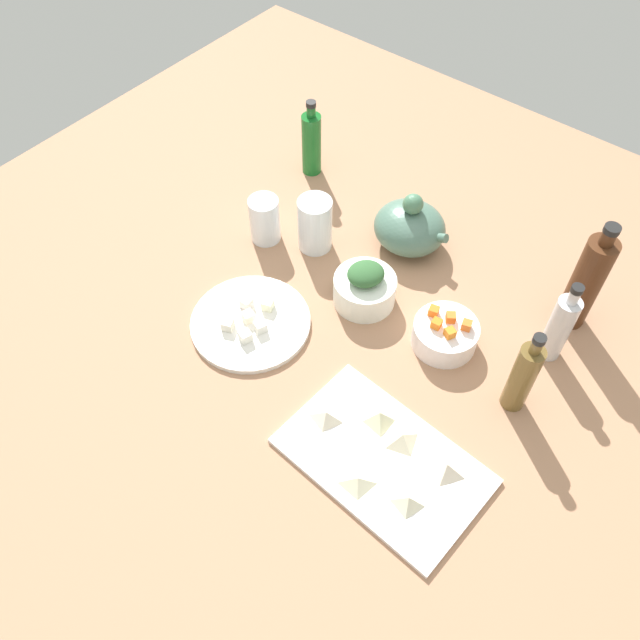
# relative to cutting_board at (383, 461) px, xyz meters

# --- Properties ---
(tabletop) EXTENTS (1.90, 1.90, 0.03)m
(tabletop) POSITION_rel_cutting_board_xyz_m (-0.26, 0.15, -0.02)
(tabletop) COLOR #A57656
(tabletop) RESTS_ON ground
(cutting_board) EXTENTS (0.36, 0.24, 0.01)m
(cutting_board) POSITION_rel_cutting_board_xyz_m (0.00, 0.00, 0.00)
(cutting_board) COLOR white
(cutting_board) RESTS_ON tabletop
(plate_tofu) EXTENTS (0.24, 0.24, 0.01)m
(plate_tofu) POSITION_rel_cutting_board_xyz_m (-0.39, 0.08, 0.00)
(plate_tofu) COLOR white
(plate_tofu) RESTS_ON tabletop
(bowl_greens) EXTENTS (0.13, 0.13, 0.06)m
(bowl_greens) POSITION_rel_cutting_board_xyz_m (-0.24, 0.27, 0.03)
(bowl_greens) COLOR white
(bowl_greens) RESTS_ON tabletop
(bowl_carrots) EXTENTS (0.13, 0.13, 0.05)m
(bowl_carrots) POSITION_rel_cutting_board_xyz_m (-0.06, 0.28, 0.02)
(bowl_carrots) COLOR white
(bowl_carrots) RESTS_ON tabletop
(teapot) EXTENTS (0.17, 0.15, 0.14)m
(teapot) POSITION_rel_cutting_board_xyz_m (-0.27, 0.47, 0.05)
(teapot) COLOR #4B6D5D
(teapot) RESTS_ON tabletop
(bottle_0) EXTENTS (0.06, 0.06, 0.26)m
(bottle_0) POSITION_rel_cutting_board_xyz_m (0.11, 0.50, 0.11)
(bottle_0) COLOR #4A2814
(bottle_0) RESTS_ON tabletop
(bottle_1) EXTENTS (0.05, 0.05, 0.20)m
(bottle_1) POSITION_rel_cutting_board_xyz_m (0.12, 0.39, 0.08)
(bottle_1) COLOR silver
(bottle_1) RESTS_ON tabletop
(bottle_2) EXTENTS (0.05, 0.05, 0.19)m
(bottle_2) POSITION_rel_cutting_board_xyz_m (-0.59, 0.53, 0.08)
(bottle_2) COLOR #196525
(bottle_2) RESTS_ON tabletop
(bottle_3) EXTENTS (0.04, 0.04, 0.20)m
(bottle_3) POSITION_rel_cutting_board_xyz_m (0.12, 0.25, 0.08)
(bottle_3) COLOR brown
(bottle_3) RESTS_ON tabletop
(drinking_glass_0) EXTENTS (0.07, 0.07, 0.11)m
(drinking_glass_0) POSITION_rel_cutting_board_xyz_m (-0.53, 0.28, 0.05)
(drinking_glass_0) COLOR white
(drinking_glass_0) RESTS_ON tabletop
(drinking_glass_1) EXTENTS (0.08, 0.08, 0.13)m
(drinking_glass_1) POSITION_rel_cutting_board_xyz_m (-0.43, 0.33, 0.06)
(drinking_glass_1) COLOR white
(drinking_glass_1) RESTS_ON tabletop
(carrot_cube_0) EXTENTS (0.03, 0.03, 0.02)m
(carrot_cube_0) POSITION_rel_cutting_board_xyz_m (-0.06, 0.30, 0.06)
(carrot_cube_0) COLOR orange
(carrot_cube_0) RESTS_ON bowl_carrots
(carrot_cube_1) EXTENTS (0.02, 0.02, 0.02)m
(carrot_cube_1) POSITION_rel_cutting_board_xyz_m (-0.03, 0.30, 0.06)
(carrot_cube_1) COLOR orange
(carrot_cube_1) RESTS_ON bowl_carrots
(carrot_cube_2) EXTENTS (0.02, 0.02, 0.02)m
(carrot_cube_2) POSITION_rel_cutting_board_xyz_m (-0.04, 0.27, 0.06)
(carrot_cube_2) COLOR orange
(carrot_cube_2) RESTS_ON bowl_carrots
(carrot_cube_3) EXTENTS (0.02, 0.02, 0.02)m
(carrot_cube_3) POSITION_rel_cutting_board_xyz_m (-0.07, 0.27, 0.06)
(carrot_cube_3) COLOR orange
(carrot_cube_3) RESTS_ON bowl_carrots
(carrot_cube_4) EXTENTS (0.02, 0.02, 0.02)m
(carrot_cube_4) POSITION_rel_cutting_board_xyz_m (-0.09, 0.29, 0.06)
(carrot_cube_4) COLOR orange
(carrot_cube_4) RESTS_ON bowl_carrots
(chopped_greens_mound) EXTENTS (0.10, 0.10, 0.04)m
(chopped_greens_mound) POSITION_rel_cutting_board_xyz_m (-0.24, 0.27, 0.08)
(chopped_greens_mound) COLOR #315E31
(chopped_greens_mound) RESTS_ON bowl_greens
(tofu_cube_0) EXTENTS (0.03, 0.03, 0.02)m
(tofu_cube_0) POSITION_rel_cutting_board_xyz_m (-0.38, 0.13, 0.02)
(tofu_cube_0) COLOR white
(tofu_cube_0) RESTS_ON plate_tofu
(tofu_cube_1) EXTENTS (0.03, 0.03, 0.02)m
(tofu_cube_1) POSITION_rel_cutting_board_xyz_m (-0.35, 0.07, 0.02)
(tofu_cube_1) COLOR white
(tofu_cube_1) RESTS_ON plate_tofu
(tofu_cube_2) EXTENTS (0.02, 0.02, 0.02)m
(tofu_cube_2) POSITION_rel_cutting_board_xyz_m (-0.42, 0.10, 0.02)
(tofu_cube_2) COLOR white
(tofu_cube_2) RESTS_ON plate_tofu
(tofu_cube_3) EXTENTS (0.03, 0.03, 0.02)m
(tofu_cube_3) POSITION_rel_cutting_board_xyz_m (-0.36, 0.04, 0.02)
(tofu_cube_3) COLOR white
(tofu_cube_3) RESTS_ON plate_tofu
(tofu_cube_4) EXTENTS (0.03, 0.03, 0.02)m
(tofu_cube_4) POSITION_rel_cutting_board_xyz_m (-0.41, 0.04, 0.02)
(tofu_cube_4) COLOR silver
(tofu_cube_4) RESTS_ON plate_tofu
(tofu_cube_5) EXTENTS (0.03, 0.03, 0.02)m
(tofu_cube_5) POSITION_rel_cutting_board_xyz_m (-0.39, 0.08, 0.02)
(tofu_cube_5) COLOR #F9E9CE
(tofu_cube_5) RESTS_ON plate_tofu
(dumpling_0) EXTENTS (0.06, 0.06, 0.02)m
(dumpling_0) POSITION_rel_cutting_board_xyz_m (0.10, 0.05, 0.02)
(dumpling_0) COLOR beige
(dumpling_0) RESTS_ON cutting_board
(dumpling_1) EXTENTS (0.07, 0.07, 0.02)m
(dumpling_1) POSITION_rel_cutting_board_xyz_m (-0.01, -0.06, 0.02)
(dumpling_1) COLOR beige
(dumpling_1) RESTS_ON cutting_board
(dumpling_2) EXTENTS (0.06, 0.05, 0.02)m
(dumpling_2) POSITION_rel_cutting_board_xyz_m (-0.13, -0.00, 0.02)
(dumpling_2) COLOR beige
(dumpling_2) RESTS_ON cutting_board
(dumpling_3) EXTENTS (0.06, 0.06, 0.02)m
(dumpling_3) POSITION_rel_cutting_board_xyz_m (0.08, -0.04, 0.02)
(dumpling_3) COLOR beige
(dumpling_3) RESTS_ON cutting_board
(dumpling_4) EXTENTS (0.06, 0.06, 0.03)m
(dumpling_4) POSITION_rel_cutting_board_xyz_m (-0.05, 0.06, 0.02)
(dumpling_4) COLOR beige
(dumpling_4) RESTS_ON cutting_board
(dumpling_5) EXTENTS (0.06, 0.06, 0.02)m
(dumpling_5) POSITION_rel_cutting_board_xyz_m (0.01, 0.05, 0.02)
(dumpling_5) COLOR beige
(dumpling_5) RESTS_ON cutting_board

